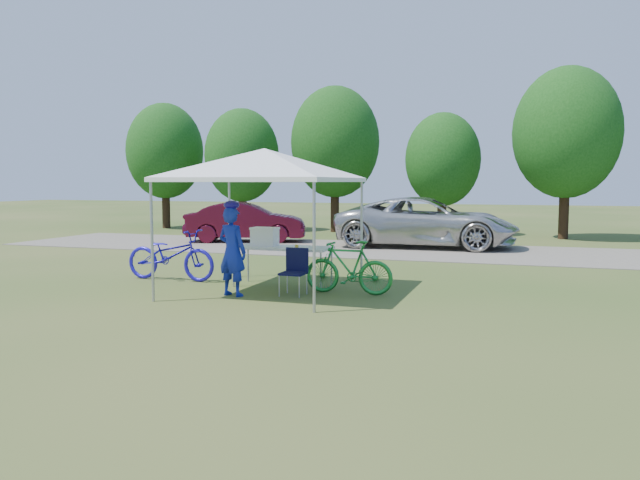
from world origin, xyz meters
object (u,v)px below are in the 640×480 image
(cyclist, at_px, (232,252))
(bike_green, at_px, (349,267))
(cooler, at_px, (265,237))
(folding_table, at_px, (283,249))
(sedan, at_px, (246,222))
(minivan, at_px, (426,222))
(folding_chair, at_px, (295,267))
(bike_blue, at_px, (171,255))

(cyclist, relative_size, bike_green, 0.98)
(cooler, xyz_separation_m, bike_green, (1.88, -0.41, -0.49))
(folding_table, distance_m, sedan, 9.53)
(cyclist, relative_size, sedan, 0.40)
(minivan, bearing_deg, bike_green, 178.16)
(cooler, bearing_deg, bike_green, -12.31)
(cyclist, height_order, minivan, cyclist)
(folding_table, height_order, folding_chair, folding_chair)
(folding_table, distance_m, folding_chair, 1.01)
(cyclist, distance_m, bike_green, 2.19)
(bike_blue, relative_size, bike_green, 1.23)
(folding_chair, distance_m, minivan, 9.32)
(folding_chair, bearing_deg, sedan, 120.83)
(bike_green, bearing_deg, sedan, -144.31)
(folding_table, xyz_separation_m, folding_chair, (0.57, -0.80, -0.25))
(minivan, bearing_deg, cyclist, 166.69)
(cooler, bearing_deg, cyclist, -94.58)
(folding_table, relative_size, minivan, 0.34)
(cooler, height_order, minivan, minivan)
(folding_table, distance_m, bike_blue, 2.58)
(cyclist, xyz_separation_m, bike_blue, (-2.08, 1.25, -0.28))
(minivan, xyz_separation_m, sedan, (-6.28, -0.18, -0.12))
(folding_chair, distance_m, cyclist, 1.20)
(folding_table, bearing_deg, cyclist, -111.01)
(bike_blue, bearing_deg, folding_chair, -103.63)
(bike_blue, height_order, sedan, sedan)
(folding_chair, bearing_deg, folding_table, 126.22)
(bike_blue, relative_size, sedan, 0.50)
(cooler, height_order, bike_green, cooler)
(bike_green, distance_m, sedan, 10.68)
(cooler, relative_size, minivan, 0.09)
(minivan, bearing_deg, folding_chair, 172.46)
(bike_blue, relative_size, minivan, 0.36)
(cyclist, bearing_deg, cooler, -80.49)
(folding_table, distance_m, minivan, 8.61)
(bike_green, xyz_separation_m, minivan, (0.08, 8.88, 0.31))
(cooler, distance_m, cyclist, 1.29)
(cooler, height_order, bike_blue, cooler)
(cooler, xyz_separation_m, bike_blue, (-2.18, -0.02, -0.45))
(sedan, bearing_deg, folding_table, -168.94)
(cyclist, relative_size, bike_blue, 0.79)
(sedan, bearing_deg, bike_blue, 175.90)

